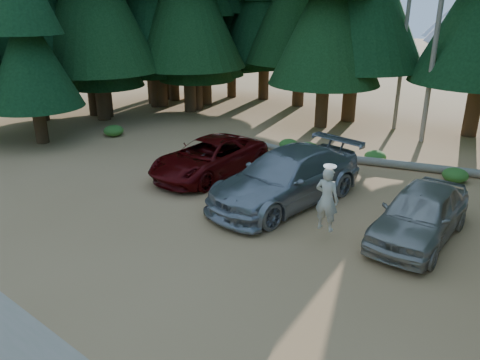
{
  "coord_description": "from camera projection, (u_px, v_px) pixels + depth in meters",
  "views": [
    {
      "loc": [
        7.84,
        -8.51,
        6.55
      ],
      "look_at": [
        -0.79,
        2.15,
        1.25
      ],
      "focal_mm": 35.0,
      "sensor_mm": 36.0,
      "label": 1
    }
  ],
  "objects": [
    {
      "name": "ground",
      "position": [
        214.0,
        249.0,
        13.14
      ],
      "size": [
        160.0,
        160.0,
        0.0
      ],
      "primitive_type": "plane",
      "color": "#A47745",
      "rests_on": "ground"
    },
    {
      "name": "shrub_edge_west",
      "position": [
        114.0,
        131.0,
        23.97
      ],
      "size": [
        1.01,
        1.01,
        0.55
      ],
      "primitive_type": "ellipsoid",
      "color": "#306F21",
      "rests_on": "ground"
    },
    {
      "name": "snag_front",
      "position": [
        440.0,
        13.0,
        21.02
      ],
      "size": [
        0.24,
        0.24,
        12.0
      ],
      "primitive_type": "cylinder",
      "color": "#70655A",
      "rests_on": "ground"
    },
    {
      "name": "shrub_left",
      "position": [
        307.0,
        149.0,
        20.93
      ],
      "size": [
        1.09,
        1.09,
        0.6
      ],
      "primitive_type": "ellipsoid",
      "color": "#306F21",
      "rests_on": "ground"
    },
    {
      "name": "snag_back",
      "position": [
        405.0,
        33.0,
        23.64
      ],
      "size": [
        0.2,
        0.2,
        10.0
      ],
      "primitive_type": "cylinder",
      "color": "#70655A",
      "rests_on": "ground"
    },
    {
      "name": "frisbee_player",
      "position": [
        327.0,
        199.0,
        13.22
      ],
      "size": [
        0.72,
        0.5,
        1.94
      ],
      "rotation": [
        0.0,
        0.0,
        3.21
      ],
      "color": "beige",
      "rests_on": "ground"
    },
    {
      "name": "silver_minivan_right",
      "position": [
        420.0,
        214.0,
        13.46
      ],
      "size": [
        2.0,
        4.73,
        1.6
      ],
      "primitive_type": "imported",
      "rotation": [
        0.0,
        0.0,
        0.03
      ],
      "color": "#A6A094",
      "rests_on": "ground"
    },
    {
      "name": "log_left",
      "position": [
        270.0,
        146.0,
        21.93
      ],
      "size": [
        3.59,
        0.53,
        0.26
      ],
      "primitive_type": "cylinder",
      "rotation": [
        0.0,
        1.57,
        -0.08
      ],
      "color": "#70655A",
      "rests_on": "ground"
    },
    {
      "name": "log_mid",
      "position": [
        319.0,
        156.0,
        20.64
      ],
      "size": [
        2.55,
        1.99,
        0.25
      ],
      "primitive_type": "cylinder",
      "rotation": [
        0.0,
        1.57,
        -0.64
      ],
      "color": "#70655A",
      "rests_on": "ground"
    },
    {
      "name": "silver_minivan_center",
      "position": [
        286.0,
        177.0,
        15.9
      ],
      "size": [
        3.29,
        6.49,
        1.81
      ],
      "primitive_type": "imported",
      "rotation": [
        0.0,
        0.0,
        -0.13
      ],
      "color": "#95989C",
      "rests_on": "ground"
    },
    {
      "name": "forest_belt_west",
      "position": [
        49.0,
        130.0,
        25.13
      ],
      "size": [
        6.0,
        22.0,
        22.0
      ],
      "primitive_type": null,
      "color": "black",
      "rests_on": "ground"
    },
    {
      "name": "red_pickup",
      "position": [
        209.0,
        157.0,
        18.49
      ],
      "size": [
        2.53,
        5.3,
        1.46
      ],
      "primitive_type": "imported",
      "rotation": [
        0.0,
        0.0,
        0.02
      ],
      "color": "#520708",
      "rests_on": "ground"
    },
    {
      "name": "shrub_far_left",
      "position": [
        246.0,
        151.0,
        20.77
      ],
      "size": [
        1.03,
        1.03,
        0.57
      ],
      "primitive_type": "ellipsoid",
      "color": "#306F21",
      "rests_on": "ground"
    },
    {
      "name": "shrub_center_left",
      "position": [
        289.0,
        144.0,
        21.81
      ],
      "size": [
        0.89,
        0.89,
        0.49
      ],
      "primitive_type": "ellipsoid",
      "color": "#306F21",
      "rests_on": "ground"
    },
    {
      "name": "log_right",
      "position": [
        409.0,
        166.0,
        19.22
      ],
      "size": [
        5.22,
        1.94,
        0.34
      ],
      "primitive_type": "cylinder",
      "rotation": [
        0.0,
        1.57,
        0.31
      ],
      "color": "#70655A",
      "rests_on": "ground"
    },
    {
      "name": "shrub_right",
      "position": [
        455.0,
        175.0,
        17.93
      ],
      "size": [
        0.97,
        0.97,
        0.53
      ],
      "primitive_type": "ellipsoid",
      "color": "#306F21",
      "rests_on": "ground"
    },
    {
      "name": "shrub_center_right",
      "position": [
        375.0,
        157.0,
        20.09
      ],
      "size": [
        0.93,
        0.93,
        0.51
      ],
      "primitive_type": "ellipsoid",
      "color": "#306F21",
      "rests_on": "ground"
    },
    {
      "name": "forest_belt_north",
      "position": [
        409.0,
        136.0,
        24.02
      ],
      "size": [
        36.0,
        7.0,
        22.0
      ],
      "primitive_type": null,
      "color": "black",
      "rests_on": "ground"
    }
  ]
}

